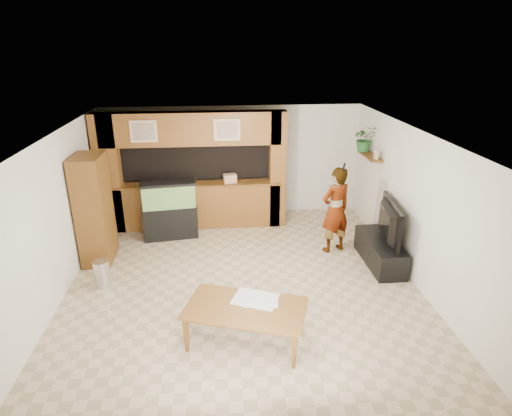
{
  "coord_description": "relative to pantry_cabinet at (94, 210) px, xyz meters",
  "views": [
    {
      "loc": [
        -0.38,
        -6.59,
        4.01
      ],
      "look_at": [
        0.3,
        0.6,
        1.14
      ],
      "focal_mm": 30.0,
      "sensor_mm": 36.0,
      "label": 1
    }
  ],
  "objects": [
    {
      "name": "wall_left",
      "position": [
        -0.3,
        -1.08,
        0.27
      ],
      "size": [
        0.0,
        6.5,
        6.5
      ],
      "primitive_type": "plane",
      "rotation": [
        1.57,
        0.0,
        1.57
      ],
      "color": "silver",
      "rests_on": "floor"
    },
    {
      "name": "newspaper_b",
      "position": [
        2.87,
        -2.58,
        -0.46
      ],
      "size": [
        0.53,
        0.41,
        0.01
      ],
      "primitive_type": "cube",
      "rotation": [
        0.0,
        0.0,
        -0.13
      ],
      "color": "silver",
      "rests_on": "dining_table"
    },
    {
      "name": "potted_plant",
      "position": [
        5.52,
        1.2,
        0.97
      ],
      "size": [
        0.53,
        0.47,
        0.56
      ],
      "primitive_type": "imported",
      "rotation": [
        0.0,
        0.0,
        0.05
      ],
      "color": "#255D28",
      "rests_on": "wall_shelf"
    },
    {
      "name": "wall_shelf",
      "position": [
        5.55,
        0.87,
        0.67
      ],
      "size": [
        0.25,
        0.9,
        0.04
      ],
      "primitive_type": "cube",
      "color": "brown",
      "rests_on": "wall_right"
    },
    {
      "name": "photo_frame",
      "position": [
        5.55,
        0.53,
        0.77
      ],
      "size": [
        0.06,
        0.14,
        0.18
      ],
      "primitive_type": "cube",
      "rotation": [
        0.0,
        0.0,
        0.23
      ],
      "color": "tan",
      "rests_on": "wall_shelf"
    },
    {
      "name": "person",
      "position": [
        4.61,
        -0.07,
        -0.16
      ],
      "size": [
        0.75,
        0.63,
        1.75
      ],
      "primitive_type": "imported",
      "rotation": [
        0.0,
        0.0,
        3.54
      ],
      "color": "tan",
      "rests_on": "floor"
    },
    {
      "name": "aquarium",
      "position": [
        1.29,
        0.87,
        -0.42
      ],
      "size": [
        1.13,
        0.42,
        1.25
      ],
      "rotation": [
        0.0,
        0.0,
        0.12
      ],
      "color": "black",
      "rests_on": "floor"
    },
    {
      "name": "wall_right",
      "position": [
        5.7,
        -1.08,
        0.27
      ],
      "size": [
        0.0,
        6.5,
        6.5
      ],
      "primitive_type": "plane",
      "rotation": [
        1.57,
        0.0,
        -1.57
      ],
      "color": "silver",
      "rests_on": "floor"
    },
    {
      "name": "trash_can",
      "position": [
        0.29,
        -1.03,
        -0.79
      ],
      "size": [
        0.27,
        0.27,
        0.49
      ],
      "primitive_type": "cylinder",
      "color": "#B2B2B7",
      "rests_on": "floor"
    },
    {
      "name": "pantry_cabinet",
      "position": [
        0.0,
        0.0,
        0.0
      ],
      "size": [
        0.52,
        0.85,
        2.07
      ],
      "primitive_type": "cube",
      "color": "brown",
      "rests_on": "floor"
    },
    {
      "name": "counter_box",
      "position": [
        2.59,
        1.37,
        0.1
      ],
      "size": [
        0.3,
        0.22,
        0.19
      ],
      "primitive_type": "cube",
      "rotation": [
        0.0,
        0.0,
        0.15
      ],
      "color": "tan",
      "rests_on": "partition"
    },
    {
      "name": "dining_table",
      "position": [
        2.63,
        -2.76,
        -0.75
      ],
      "size": [
        1.84,
        1.38,
        0.58
      ],
      "primitive_type": "imported",
      "rotation": [
        0.0,
        0.0,
        -0.32
      ],
      "color": "brown",
      "rests_on": "floor"
    },
    {
      "name": "wall_clock",
      "position": [
        -0.27,
        -0.08,
        0.87
      ],
      "size": [
        0.05,
        0.25,
        0.25
      ],
      "color": "black",
      "rests_on": "wall_left"
    },
    {
      "name": "wall_back",
      "position": [
        2.7,
        2.17,
        0.27
      ],
      "size": [
        6.0,
        0.0,
        6.0
      ],
      "primitive_type": "plane",
      "rotation": [
        1.57,
        0.0,
        0.0
      ],
      "color": "silver",
      "rests_on": "floor"
    },
    {
      "name": "ceiling",
      "position": [
        2.7,
        -1.08,
        1.57
      ],
      "size": [
        6.5,
        6.5,
        0.0
      ],
      "primitive_type": "plane",
      "color": "white",
      "rests_on": "wall_back"
    },
    {
      "name": "tv_stand",
      "position": [
        5.35,
        -0.68,
        -0.79
      ],
      "size": [
        0.54,
        1.46,
        0.49
      ],
      "primitive_type": "cube",
      "color": "black",
      "rests_on": "floor"
    },
    {
      "name": "floor",
      "position": [
        2.7,
        -1.08,
        -1.03
      ],
      "size": [
        6.5,
        6.5,
        0.0
      ],
      "primitive_type": "plane",
      "color": "tan",
      "rests_on": "ground"
    },
    {
      "name": "newspaper_a",
      "position": [
        2.79,
        -2.54,
        -0.45
      ],
      "size": [
        0.74,
        0.65,
        0.01
      ],
      "primitive_type": "cube",
      "rotation": [
        0.0,
        0.0,
        -0.39
      ],
      "color": "silver",
      "rests_on": "dining_table"
    },
    {
      "name": "microphone",
      "position": [
        4.66,
        -0.23,
        0.77
      ],
      "size": [
        0.04,
        0.11,
        0.17
      ],
      "primitive_type": "cylinder",
      "rotation": [
        0.44,
        0.0,
        0.0
      ],
      "color": "black",
      "rests_on": "person"
    },
    {
      "name": "partition",
      "position": [
        1.75,
        1.56,
        0.28
      ],
      "size": [
        4.2,
        0.99,
        2.6
      ],
      "color": "brown",
      "rests_on": "floor"
    },
    {
      "name": "television",
      "position": [
        5.35,
        -0.68,
        -0.17
      ],
      "size": [
        0.37,
        1.32,
        0.76
      ],
      "primitive_type": "imported",
      "rotation": [
        0.0,
        0.0,
        1.42
      ],
      "color": "black",
      "rests_on": "tv_stand"
    }
  ]
}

